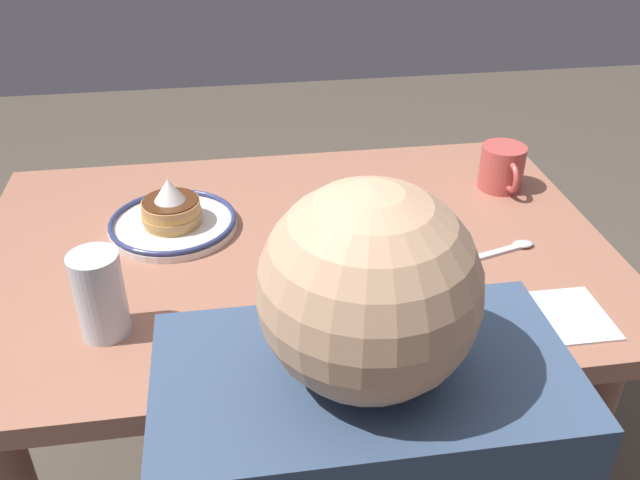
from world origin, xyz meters
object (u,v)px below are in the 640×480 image
at_px(plate_near_main, 172,218).
at_px(coffee_mug, 502,167).
at_px(drinking_glass, 101,299).
at_px(fork_near, 350,254).
at_px(tea_spoon, 501,251).
at_px(paper_napkin, 561,316).
at_px(plate_center_pancakes, 384,309).

relative_size(plate_near_main, coffee_mug, 1.95).
bearing_deg(coffee_mug, drinking_glass, 25.23).
relative_size(fork_near, tea_spoon, 0.96).
height_order(plate_near_main, tea_spoon, plate_near_main).
bearing_deg(tea_spoon, coffee_mug, -110.51).
bearing_deg(paper_napkin, fork_near, -36.93).
distance_m(coffee_mug, fork_near, 0.44).
bearing_deg(drinking_glass, coffee_mug, -154.77).
height_order(plate_near_main, paper_napkin, plate_near_main).
bearing_deg(tea_spoon, fork_near, -6.32).
height_order(plate_near_main, fork_near, plate_near_main).
xyz_separation_m(drinking_glass, paper_napkin, (-0.73, 0.07, -0.06)).
distance_m(plate_center_pancakes, paper_napkin, 0.29).
xyz_separation_m(drinking_glass, fork_near, (-0.42, -0.16, -0.06)).
bearing_deg(paper_napkin, plate_near_main, -30.78).
height_order(plate_near_main, coffee_mug, plate_near_main).
xyz_separation_m(plate_near_main, paper_napkin, (-0.64, 0.38, -0.02)).
bearing_deg(tea_spoon, plate_center_pancakes, 30.44).
relative_size(drinking_glass, tea_spoon, 0.74).
relative_size(coffee_mug, paper_napkin, 0.86).
relative_size(plate_near_main, drinking_glass, 1.74).
height_order(paper_napkin, fork_near, fork_near).
xyz_separation_m(plate_near_main, tea_spoon, (-0.61, 0.18, -0.02)).
distance_m(plate_center_pancakes, fork_near, 0.19).
distance_m(plate_near_main, fork_near, 0.36).
xyz_separation_m(coffee_mug, paper_napkin, (0.07, 0.45, -0.05)).
xyz_separation_m(plate_center_pancakes, fork_near, (0.02, -0.18, -0.01)).
height_order(coffee_mug, paper_napkin, coffee_mug).
bearing_deg(plate_center_pancakes, coffee_mug, -131.27).
xyz_separation_m(plate_near_main, plate_center_pancakes, (-0.35, 0.33, -0.01)).
bearing_deg(coffee_mug, fork_near, 30.39).
relative_size(plate_near_main, paper_napkin, 1.67).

